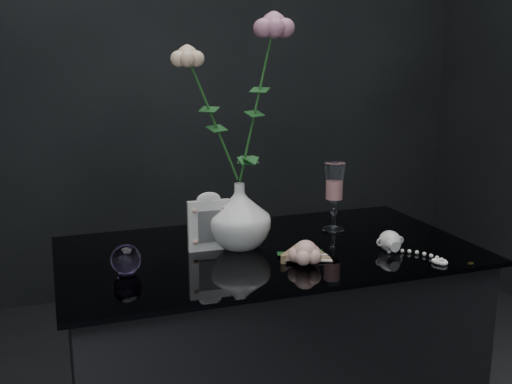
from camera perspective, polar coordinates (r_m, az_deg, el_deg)
name	(u,v)px	position (r m, az deg, el deg)	size (l,w,h in m)	color
table	(268,382)	(1.70, 1.11, -17.65)	(1.05, 0.58, 0.76)	black
vase	(240,216)	(1.54, -1.57, -2.26)	(0.16, 0.16, 0.17)	white
wine_glass	(334,197)	(1.69, 7.44, -0.49)	(0.06, 0.06, 0.19)	white
picture_frame	(209,221)	(1.52, -4.50, -2.79)	(0.11, 0.09, 0.15)	white
paperweight	(126,259)	(1.40, -12.28, -6.28)	(0.07, 0.07, 0.07)	#886BAF
paper_fan	(284,258)	(1.44, 2.64, -6.31)	(0.24, 0.18, 0.02)	beige
loose_rose	(305,253)	(1.43, 4.74, -5.77)	(0.14, 0.18, 0.06)	#F0AF9B
pearl_jar	(390,240)	(1.56, 12.66, -4.51)	(0.19, 0.20, 0.06)	white
roses	(239,97)	(1.49, -1.66, 9.05)	(0.29, 0.11, 0.47)	#FFC9A1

